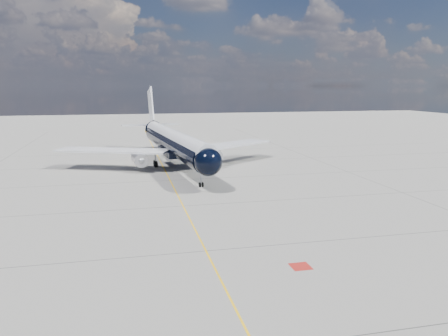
{
  "coord_description": "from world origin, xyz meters",
  "views": [
    {
      "loc": [
        -6.6,
        -40.77,
        14.28
      ],
      "look_at": [
        5.64,
        12.42,
        4.0
      ],
      "focal_mm": 35.0,
      "sensor_mm": 36.0,
      "label": 1
    }
  ],
  "objects": [
    {
      "name": "red_marking",
      "position": [
        6.8,
        -10.0,
        0.0
      ],
      "size": [
        1.6,
        1.6,
        0.01
      ],
      "primitive_type": "cube",
      "color": "maroon",
      "rests_on": "ground"
    },
    {
      "name": "taxiway_centerline",
      "position": [
        0.0,
        25.0,
        0.0
      ],
      "size": [
        0.16,
        160.0,
        0.01
      ],
      "primitive_type": "cube",
      "color": "yellow",
      "rests_on": "ground"
    },
    {
      "name": "main_airliner",
      "position": [
        1.91,
        37.28,
        4.43
      ],
      "size": [
        40.37,
        49.4,
        14.27
      ],
      "rotation": [
        0.0,
        0.0,
        0.11
      ],
      "color": "black",
      "rests_on": "ground"
    },
    {
      "name": "ground",
      "position": [
        0.0,
        30.0,
        0.0
      ],
      "size": [
        320.0,
        320.0,
        0.0
      ],
      "primitive_type": "plane",
      "color": "gray",
      "rests_on": "ground"
    }
  ]
}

